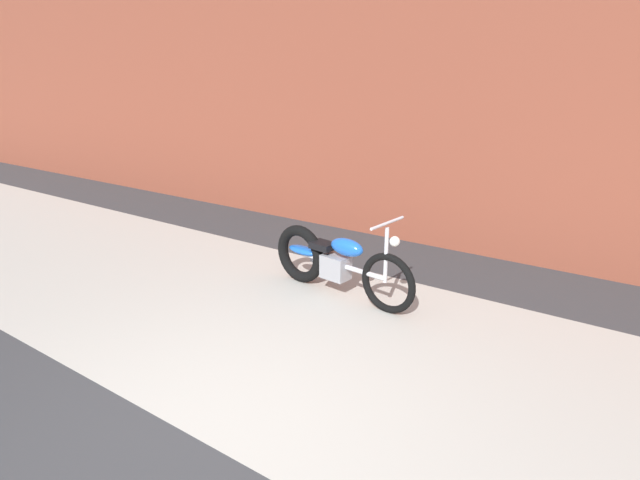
% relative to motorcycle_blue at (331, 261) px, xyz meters
% --- Properties ---
extents(ground_plane, '(80.00, 80.00, 0.00)m').
position_rel_motorcycle_blue_xyz_m(ground_plane, '(0.68, -2.68, -0.40)').
color(ground_plane, '#38383A').
extents(sidewalk_slab, '(36.00, 3.50, 0.01)m').
position_rel_motorcycle_blue_xyz_m(sidewalk_slab, '(0.68, -0.93, -0.40)').
color(sidewalk_slab, '#B2ADA3').
rests_on(sidewalk_slab, ground).
extents(brick_building_wall, '(36.00, 0.50, 5.17)m').
position_rel_motorcycle_blue_xyz_m(brick_building_wall, '(0.68, 2.52, 2.19)').
color(brick_building_wall, brown).
rests_on(brick_building_wall, ground).
extents(motorcycle_blue, '(2.00, 0.62, 1.03)m').
position_rel_motorcycle_blue_xyz_m(motorcycle_blue, '(0.00, 0.00, 0.00)').
color(motorcycle_blue, black).
rests_on(motorcycle_blue, ground).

